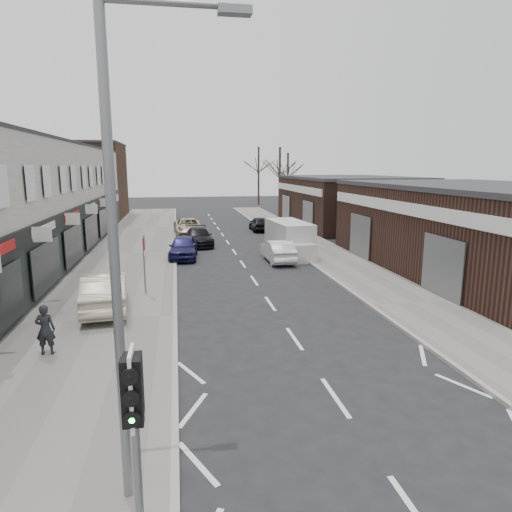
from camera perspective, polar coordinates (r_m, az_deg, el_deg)
name	(u,v)px	position (r m, az deg, el deg)	size (l,w,h in m)	color
ground	(368,445)	(10.44, 13.80, -21.93)	(160.00, 160.00, 0.00)	black
pavement_left	(131,254)	(30.62, -15.37, 0.22)	(5.50, 64.00, 0.12)	slate
pavement_right	(316,248)	(31.91, 7.56, 0.96)	(3.50, 64.00, 0.12)	slate
brick_block_far	(85,182)	(53.87, -20.57, 8.68)	(8.00, 10.00, 8.00)	#412B1B
right_unit_near	(482,230)	(27.51, 26.42, 2.89)	(10.00, 18.00, 4.50)	#351E18
right_unit_far	(347,202)	(45.11, 11.31, 6.60)	(10.00, 16.00, 4.50)	#351E18
tree_far_a	(279,212)	(57.66, 2.94, 5.50)	(3.60, 3.60, 8.00)	#382D26
tree_far_b	(287,208)	(64.04, 3.94, 6.05)	(3.60, 3.60, 7.50)	#382D26
tree_far_c	(259,205)	(69.27, 0.32, 6.45)	(3.60, 3.60, 8.50)	#382D26
traffic_light	(134,406)	(6.79, -15.05, -17.63)	(0.28, 0.60, 3.10)	slate
street_lamp	(125,234)	(7.27, -16.08, 2.64)	(2.23, 0.22, 8.00)	slate
warning_sign	(144,247)	(20.30, -13.78, 1.05)	(0.12, 0.80, 2.70)	slate
white_van	(290,239)	(29.48, 4.24, 2.09)	(2.33, 5.71, 2.17)	silver
sedan_on_pavement	(105,291)	(18.75, -18.37, -4.18)	(1.60, 4.58, 1.51)	#B5AB91
pedestrian	(45,329)	(15.05, -24.84, -8.32)	(0.56, 0.37, 1.54)	black
parked_car_left_a	(183,247)	(28.74, -9.08, 1.11)	(1.67, 4.16, 1.42)	#181645
parked_car_left_b	(199,237)	(33.29, -7.14, 2.40)	(1.79, 4.39, 1.27)	black
parked_car_left_c	(188,227)	(38.62, -8.46, 3.63)	(2.27, 4.93, 1.37)	#BBAC96
parked_car_right_a	(278,251)	(27.43, 2.77, 0.65)	(1.39, 3.99, 1.31)	silver
parked_car_right_b	(259,224)	(40.67, 0.44, 4.06)	(1.51, 3.76, 1.28)	black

